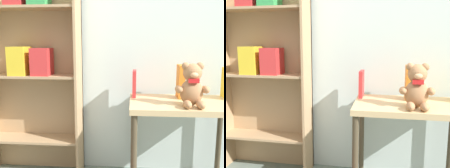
# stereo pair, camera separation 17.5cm
# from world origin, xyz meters

# --- Properties ---
(wall_back) EXTENTS (4.80, 0.06, 2.50)m
(wall_back) POSITION_xyz_m (0.00, 1.36, 1.25)
(wall_back) COLOR silver
(wall_back) RESTS_ON ground_plane
(bookshelf_side) EXTENTS (0.74, 0.23, 1.58)m
(bookshelf_side) POSITION_xyz_m (-0.85, 1.23, 0.87)
(bookshelf_side) COLOR tan
(bookshelf_side) RESTS_ON ground_plane
(display_table) EXTENTS (0.71, 0.49, 0.65)m
(display_table) POSITION_xyz_m (0.26, 1.02, 0.55)
(display_table) COLOR tan
(display_table) RESTS_ON ground_plane
(teddy_bear) EXTENTS (0.21, 0.19, 0.27)m
(teddy_bear) POSITION_xyz_m (0.29, 0.91, 0.77)
(teddy_bear) COLOR #A8754C
(teddy_bear) RESTS_ON display_table
(book_standing_red) EXTENTS (0.03, 0.14, 0.19)m
(book_standing_red) POSITION_xyz_m (-0.07, 1.16, 0.75)
(book_standing_red) COLOR red
(book_standing_red) RESTS_ON display_table
(book_standing_orange) EXTENTS (0.04, 0.13, 0.24)m
(book_standing_orange) POSITION_xyz_m (0.26, 1.14, 0.77)
(book_standing_orange) COLOR orange
(book_standing_orange) RESTS_ON display_table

